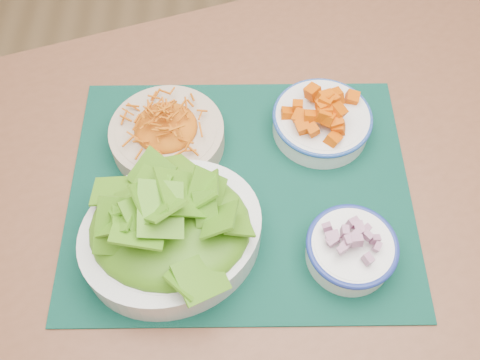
# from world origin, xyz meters

# --- Properties ---
(table) EXTENTS (1.51, 1.23, 0.75)m
(table) POSITION_xyz_m (-0.35, 0.33, 0.66)
(table) COLOR brown
(table) RESTS_ON ground
(placemat) EXTENTS (0.60, 0.50, 0.00)m
(placemat) POSITION_xyz_m (-0.41, 0.27, 0.75)
(placemat) COLOR black
(placemat) RESTS_ON table
(carrot_bowl) EXTENTS (0.25, 0.25, 0.08)m
(carrot_bowl) POSITION_xyz_m (-0.54, 0.37, 0.79)
(carrot_bowl) COLOR #C4AD92
(carrot_bowl) RESTS_ON placemat
(squash_bowl) EXTENTS (0.19, 0.19, 0.09)m
(squash_bowl) POSITION_xyz_m (-0.26, 0.39, 0.79)
(squash_bowl) COLOR white
(squash_bowl) RESTS_ON placemat
(lettuce_bowl) EXTENTS (0.37, 0.35, 0.14)m
(lettuce_bowl) POSITION_xyz_m (-0.52, 0.16, 0.82)
(lettuce_bowl) COLOR silver
(lettuce_bowl) RESTS_ON placemat
(onion_bowl) EXTENTS (0.15, 0.15, 0.08)m
(onion_bowl) POSITION_xyz_m (-0.24, 0.13, 0.79)
(onion_bowl) COLOR white
(onion_bowl) RESTS_ON placemat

